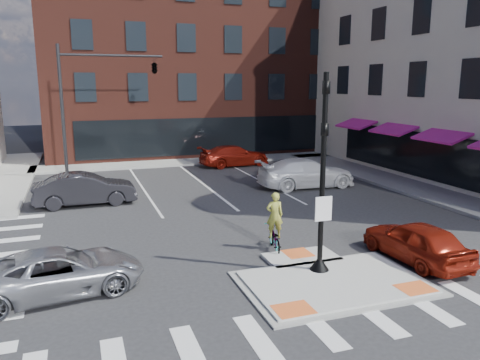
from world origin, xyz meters
name	(u,v)px	position (x,y,z in m)	size (l,w,h in m)	color
ground	(326,278)	(0.00, 0.00, 0.00)	(120.00, 120.00, 0.00)	#28282B
refuge_island	(330,280)	(0.00, -0.26, 0.05)	(5.40, 4.65, 0.13)	gray
sidewalk_e	(404,184)	(10.80, 10.00, 0.07)	(3.00, 24.00, 0.15)	gray
sidewalk_n	(215,160)	(3.00, 22.00, 0.07)	(26.00, 3.00, 0.15)	gray
building_n	(184,61)	(3.00, 31.99, 7.80)	(24.40, 18.40, 15.50)	#4D2018
building_far_left	(96,89)	(-4.00, 52.00, 5.00)	(10.00, 12.00, 10.00)	slate
building_far_right	(191,82)	(9.00, 54.00, 6.00)	(12.00, 12.00, 12.00)	brown
signal_pole	(322,200)	(0.00, 0.40, 2.36)	(0.60, 0.60, 5.98)	black
mast_arm_signal	(130,76)	(-3.47, 18.00, 6.21)	(6.10, 2.24, 8.00)	black
silver_suv	(59,272)	(-7.55, 1.54, 0.64)	(2.14, 4.63, 1.29)	#A3A5AA
red_sedan	(416,241)	(3.50, 0.26, 0.68)	(1.61, 4.00, 1.36)	maroon
white_pickup	(306,173)	(5.29, 11.53, 0.81)	(2.26, 5.57, 1.62)	white
bg_car_dark	(85,189)	(-6.59, 11.54, 0.78)	(1.65, 4.74, 1.56)	#242328
bg_car_silver	(288,169)	(5.12, 13.61, 0.70)	(1.66, 4.13, 1.41)	silver
bg_car_red	(234,156)	(3.69, 19.47, 0.73)	(2.04, 5.03, 1.46)	#9A1A0E
cyclist	(274,231)	(-0.48, 2.80, 0.70)	(0.88, 1.70, 2.08)	#3F3F44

